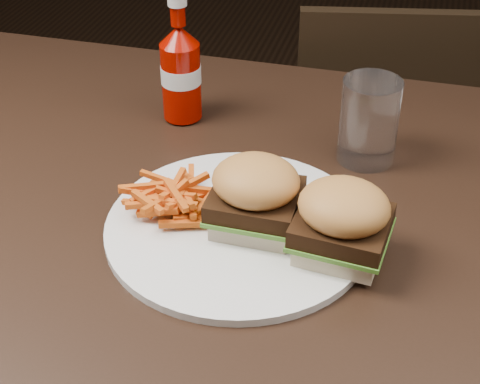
% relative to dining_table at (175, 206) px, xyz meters
% --- Properties ---
extents(dining_table, '(1.20, 0.80, 0.04)m').
position_rel_dining_table_xyz_m(dining_table, '(0.00, 0.00, 0.00)').
color(dining_table, black).
rests_on(dining_table, ground).
extents(chair_far, '(0.43, 0.43, 0.03)m').
position_rel_dining_table_xyz_m(chair_far, '(0.21, 0.67, -0.30)').
color(chair_far, black).
rests_on(chair_far, ground).
extents(plate, '(0.31, 0.31, 0.01)m').
position_rel_dining_table_xyz_m(plate, '(0.10, -0.05, 0.03)').
color(plate, white).
rests_on(plate, dining_table).
extents(sandwich_half_a, '(0.09, 0.09, 0.02)m').
position_rel_dining_table_xyz_m(sandwich_half_a, '(0.12, -0.05, 0.04)').
color(sandwich_half_a, beige).
rests_on(sandwich_half_a, plate).
extents(sandwich_half_b, '(0.10, 0.09, 0.02)m').
position_rel_dining_table_xyz_m(sandwich_half_b, '(0.22, -0.07, 0.04)').
color(sandwich_half_b, '#FDDDBE').
rests_on(sandwich_half_b, plate).
extents(fries_pile, '(0.11, 0.11, 0.04)m').
position_rel_dining_table_xyz_m(fries_pile, '(0.02, -0.05, 0.05)').
color(fries_pile, '#D7531C').
rests_on(fries_pile, plate).
extents(ketchup_bottle, '(0.07, 0.07, 0.11)m').
position_rel_dining_table_xyz_m(ketchup_bottle, '(-0.05, 0.19, 0.08)').
color(ketchup_bottle, '#920900').
rests_on(ketchup_bottle, dining_table).
extents(tumbler, '(0.09, 0.09, 0.12)m').
position_rel_dining_table_xyz_m(tumbler, '(0.22, 0.15, 0.08)').
color(tumbler, white).
rests_on(tumbler, dining_table).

